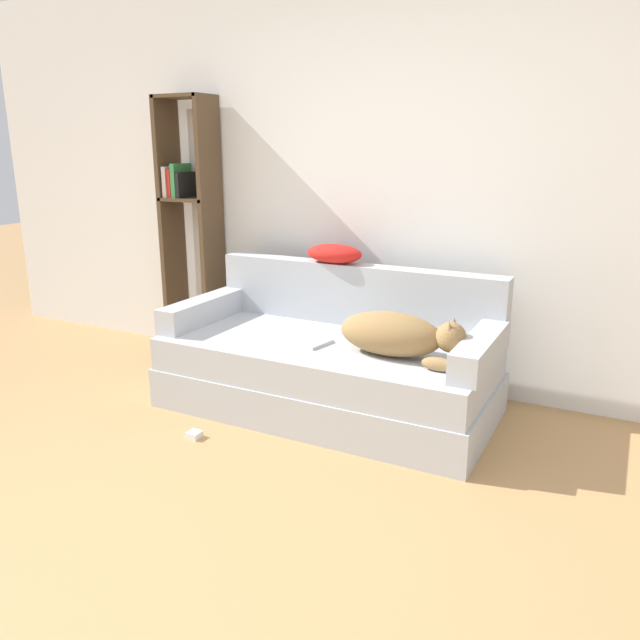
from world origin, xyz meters
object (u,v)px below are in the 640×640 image
Objects in this scene: power_adapter at (194,435)px; couch at (327,375)px; throw_pillow at (334,254)px; dog at (397,335)px; bookshelf at (190,216)px; laptop at (301,340)px.

couch is at bearing 55.99° from power_adapter.
throw_pillow is at bearing 111.11° from couch.
dog is 10.09× the size of power_adapter.
bookshelf is (-1.86, 0.58, 0.49)m from dog.
throw_pillow reaches higher than couch.
couch is 2.76× the size of dog.
throw_pillow is at bearing 142.63° from dog.
power_adapter is at bearing -146.67° from dog.
bookshelf is (-1.26, 0.58, 0.61)m from laptop.
couch is at bearing 170.31° from dog.
power_adapter is (-0.94, -0.62, -0.54)m from dog.
laptop is at bearing -148.57° from couch.
bookshelf is (-1.24, 0.11, 0.17)m from throw_pillow.
laptop reaches higher than couch.
couch is at bearing -19.73° from bookshelf.
bookshelf is 26.93× the size of power_adapter.
couch is 5.32× the size of laptop.
couch is 27.89× the size of power_adapter.
laptop is at bearing -87.70° from throw_pillow.
throw_pillow reaches higher than power_adapter.
dog reaches higher than couch.
dog is (0.47, -0.08, 0.35)m from couch.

